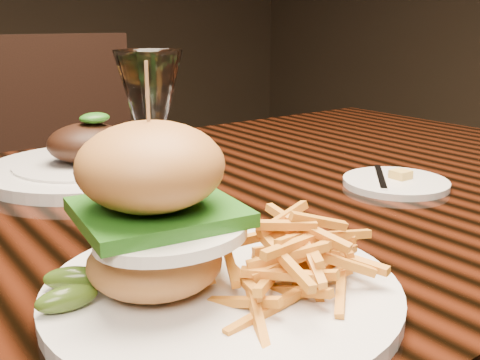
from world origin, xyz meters
TOP-DOWN VIEW (x-y plane):
  - dining_table at (0.00, 0.00)m, footprint 1.60×0.90m
  - burger_plate at (-0.15, -0.26)m, footprint 0.31×0.31m
  - side_saucer at (0.27, -0.13)m, footprint 0.16×0.16m
  - ramekin at (-0.07, 0.01)m, footprint 0.09×0.09m
  - wine_glass at (-0.10, -0.07)m, footprint 0.08×0.08m
  - far_dish at (-0.07, 0.20)m, footprint 0.32×0.32m
  - chair_far at (0.14, 0.89)m, footprint 0.46×0.47m

SIDE VIEW (x-z plane):
  - chair_far at x=0.14m, z-range 0.06..1.01m
  - dining_table at x=0.00m, z-range 0.30..1.05m
  - side_saucer at x=0.27m, z-range 0.74..0.77m
  - ramekin at x=-0.07m, z-range 0.75..0.79m
  - far_dish at x=-0.07m, z-range 0.72..0.82m
  - burger_plate at x=-0.15m, z-range 0.70..0.91m
  - wine_glass at x=-0.10m, z-range 0.80..1.01m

